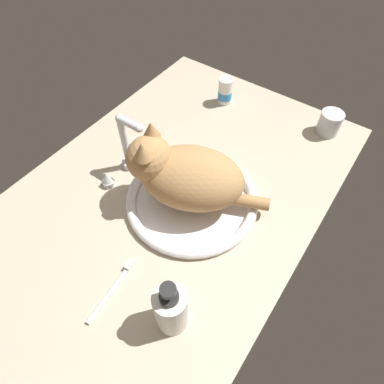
# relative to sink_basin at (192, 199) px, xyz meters

# --- Properties ---
(countertop) EXTENTS (1.20, 0.73, 0.03)m
(countertop) POSITION_rel_sink_basin_xyz_m (-0.05, 0.06, -0.03)
(countertop) COLOR #B7A88E
(countertop) RESTS_ON ground
(sink_basin) EXTENTS (0.34, 0.34, 0.03)m
(sink_basin) POSITION_rel_sink_basin_xyz_m (0.00, 0.00, 0.00)
(sink_basin) COLOR white
(sink_basin) RESTS_ON countertop
(faucet) EXTENTS (0.20, 0.09, 0.18)m
(faucet) POSITION_rel_sink_basin_xyz_m (-0.00, 0.21, 0.06)
(faucet) COLOR silver
(faucet) RESTS_ON countertop
(cat) EXTENTS (0.26, 0.34, 0.19)m
(cat) POSITION_rel_sink_basin_xyz_m (-0.01, 0.02, 0.09)
(cat) COLOR tan
(cat) RESTS_ON sink_basin
(pill_bottle) EXTENTS (0.05, 0.05, 0.09)m
(pill_bottle) POSITION_rel_sink_basin_xyz_m (0.40, 0.15, 0.03)
(pill_bottle) COLOR white
(pill_bottle) RESTS_ON countertop
(soap_pump_bottle) EXTENTS (0.07, 0.07, 0.17)m
(soap_pump_bottle) POSITION_rel_sink_basin_xyz_m (-0.27, -0.14, 0.06)
(soap_pump_bottle) COLOR silver
(soap_pump_bottle) RESTS_ON countertop
(metal_jar) EXTENTS (0.07, 0.07, 0.07)m
(metal_jar) POSITION_rel_sink_basin_xyz_m (0.46, -0.19, 0.02)
(metal_jar) COLOR #B2B5BA
(metal_jar) RESTS_ON countertop
(toothbrush) EXTENTS (0.16, 0.03, 0.02)m
(toothbrush) POSITION_rel_sink_basin_xyz_m (-0.29, 0.00, -0.01)
(toothbrush) COLOR silver
(toothbrush) RESTS_ON countertop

